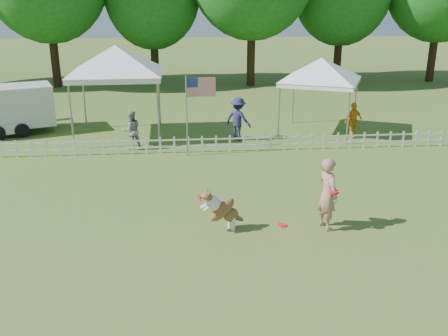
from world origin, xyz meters
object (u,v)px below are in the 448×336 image
object	(u,v)px
dog	(223,210)
canopy_tent_right	(319,97)
spectator_a	(132,130)
spectator_c	(353,120)
frisbee_on_turf	(282,225)
flag_pole	(187,117)
canopy_tent_left	(118,93)
handler	(328,194)
spectator_b	(238,119)
cargo_trailer	(6,110)

from	to	relation	value
dog	canopy_tent_right	xyz separation A→B (m)	(4.68, 8.69, 0.95)
spectator_a	spectator_c	distance (m)	8.58
spectator_c	canopy_tent_right	bearing A→B (deg)	-62.15
dog	frisbee_on_turf	size ratio (longest dim) A/B	4.68
flag_pole	spectator_c	distance (m)	6.80
canopy_tent_left	spectator_c	distance (m)	9.28
handler	canopy_tent_left	xyz separation A→B (m)	(-5.82, 8.90, 0.87)
spectator_a	spectator_b	world-z (taller)	spectator_b
dog	handler	bearing A→B (deg)	-20.58
spectator_c	cargo_trailer	bearing A→B (deg)	-31.50
flag_pole	dog	bearing A→B (deg)	-87.90
frisbee_on_turf	canopy_tent_right	size ratio (longest dim) A/B	0.08
spectator_a	spectator_c	world-z (taller)	spectator_a
spectator_b	flag_pole	bearing A→B (deg)	80.04
handler	frisbee_on_turf	size ratio (longest dim) A/B	7.66
frisbee_on_turf	canopy_tent_left	xyz separation A→B (m)	(-4.80, 8.69, 1.74)
spectator_a	spectator_b	distance (m)	4.11
handler	spectator_c	size ratio (longest dim) A/B	1.24
cargo_trailer	spectator_a	size ratio (longest dim) A/B	3.10
cargo_trailer	canopy_tent_left	bearing A→B (deg)	-31.59
cargo_trailer	flag_pole	size ratio (longest dim) A/B	1.59
cargo_trailer	flag_pole	distance (m)	8.15
handler	flag_pole	size ratio (longest dim) A/B	0.63
canopy_tent_left	canopy_tent_right	distance (m)	8.01
spectator_c	dog	bearing A→B (deg)	29.84
flag_pole	spectator_b	world-z (taller)	flag_pole
cargo_trailer	spectator_c	bearing A→B (deg)	-28.22
dog	spectator_c	xyz separation A→B (m)	(5.84, 7.75, 0.17)
cargo_trailer	flag_pole	world-z (taller)	flag_pole
handler	canopy_tent_right	distance (m)	9.06
dog	canopy_tent_left	xyz separation A→B (m)	(-3.33, 8.81, 1.21)
spectator_a	spectator_b	size ratio (longest dim) A/B	0.86
canopy_tent_left	canopy_tent_right	xyz separation A→B (m)	(8.01, -0.12, -0.26)
dog	spectator_c	size ratio (longest dim) A/B	0.76
handler	spectator_c	distance (m)	8.52
cargo_trailer	frisbee_on_turf	bearing A→B (deg)	-65.58
flag_pole	spectator_c	world-z (taller)	flag_pole
flag_pole	canopy_tent_left	bearing A→B (deg)	128.70
spectator_b	handler	bearing A→B (deg)	135.52
canopy_tent_right	spectator_a	world-z (taller)	canopy_tent_right
handler	flag_pole	distance (m)	6.93
spectator_b	spectator_c	distance (m)	4.55
cargo_trailer	spectator_a	xyz separation A→B (m)	(5.23, -2.75, -0.26)
dog	cargo_trailer	xyz separation A→B (m)	(-7.94, 9.77, 0.44)
cargo_trailer	spectator_a	distance (m)	5.92
handler	flag_pole	world-z (taller)	flag_pole
dog	spectator_b	size ratio (longest dim) A/B	0.65
frisbee_on_turf	handler	bearing A→B (deg)	-11.39
cargo_trailer	spectator_b	bearing A→B (deg)	-31.26
cargo_trailer	spectator_b	distance (m)	9.43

